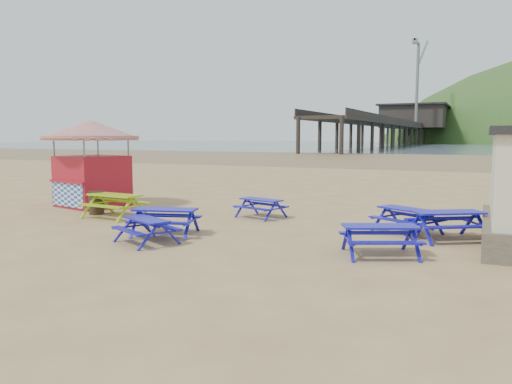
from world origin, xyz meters
The scene contains 13 objects.
ground centered at (0.00, 0.00, 0.00)m, with size 400.00×400.00×0.00m, color tan.
wet_sand centered at (0.00, 55.00, 0.00)m, with size 400.00×400.00×0.00m, color olive.
sea centered at (0.00, 170.00, 0.01)m, with size 400.00×400.00×0.00m, color #4C5F6C.
picnic_table_blue_a centered at (-0.47, 2.21, 0.34)m, with size 1.89×1.68×0.67m.
picnic_table_blue_b centered at (4.73, 1.39, 0.38)m, with size 2.27×2.14×0.75m.
picnic_table_blue_c centered at (5.92, 0.85, 0.41)m, with size 2.46×2.34×0.81m.
picnic_table_blue_d centered at (-1.55, -3.07, 0.34)m, with size 2.03×1.87×0.68m.
picnic_table_blue_e centered at (4.54, -1.88, 0.38)m, with size 2.23×2.06×0.75m.
picnic_table_yellow centered at (-5.25, -0.01, 0.42)m, with size 2.14×1.78×0.84m.
ice_cream_kiosk centered at (-8.07, 1.96, 2.25)m, with size 4.78×4.78×3.58m.
litter_bin centered at (-6.37, 0.29, 0.44)m, with size 0.59×0.59×0.87m.
pier centered at (-17.99, 178.23, 5.46)m, with size 24.00×220.00×39.29m.
picnic_table_blue_g centered at (-1.77, -1.87, 0.39)m, with size 2.20×1.95×0.78m.
Camera 1 is at (6.77, -14.03, 2.91)m, focal length 35.00 mm.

